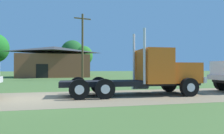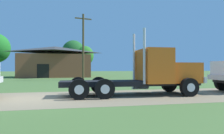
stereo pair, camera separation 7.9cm
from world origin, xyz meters
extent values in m
plane|color=#4B6B33|center=(0.00, 0.00, 0.00)|extent=(200.00, 200.00, 0.00)
cube|color=#857457|center=(0.00, 0.00, 0.00)|extent=(120.00, 5.63, 0.01)
cube|color=black|center=(5.27, 0.34, 0.69)|extent=(7.86, 1.71, 0.28)
cube|color=orange|center=(8.30, 0.28, 1.27)|extent=(1.82, 2.09, 1.15)
cube|color=silver|center=(9.24, 0.26, 0.87)|extent=(0.20, 2.25, 0.32)
cube|color=orange|center=(6.64, 0.31, 1.66)|extent=(1.57, 2.37, 1.94)
cube|color=#2D3D4C|center=(7.43, 0.30, 2.05)|extent=(0.08, 1.95, 0.85)
cylinder|color=silver|center=(5.78, 1.26, 2.17)|extent=(0.14, 0.14, 2.96)
cylinder|color=silver|center=(5.74, -0.60, 2.17)|extent=(0.14, 0.14, 2.96)
cylinder|color=silver|center=(6.20, 1.35, 0.48)|extent=(1.01, 0.54, 0.52)
cylinder|color=black|center=(8.23, 1.45, 0.50)|extent=(1.01, 0.32, 1.00)
cylinder|color=silver|center=(8.23, 1.61, 0.50)|extent=(0.45, 0.05, 0.45)
cylinder|color=black|center=(8.19, -0.89, 0.50)|extent=(1.01, 0.32, 1.00)
cylinder|color=silver|center=(8.18, -1.05, 0.50)|extent=(0.45, 0.05, 0.45)
cylinder|color=black|center=(2.38, 1.57, 0.50)|extent=(1.01, 0.32, 1.00)
cylinder|color=silver|center=(2.38, 1.73, 0.50)|extent=(0.45, 0.05, 0.45)
cylinder|color=black|center=(2.33, -0.78, 0.50)|extent=(1.01, 0.32, 1.00)
cylinder|color=silver|center=(2.33, -0.94, 0.50)|extent=(0.45, 0.05, 0.45)
cylinder|color=black|center=(3.63, 1.54, 0.50)|extent=(1.01, 0.32, 1.00)
cylinder|color=silver|center=(3.63, 1.70, 0.50)|extent=(0.45, 0.05, 0.45)
cylinder|color=black|center=(3.58, -0.80, 0.50)|extent=(1.01, 0.32, 1.00)
cylinder|color=silver|center=(3.58, -0.96, 0.50)|extent=(0.45, 0.05, 0.45)
cube|color=silver|center=(11.03, 0.23, 0.94)|extent=(0.19, 2.15, 0.32)
cylinder|color=black|center=(12.17, 1.34, 0.57)|extent=(1.15, 0.31, 1.15)
cylinder|color=silver|center=(12.17, 1.50, 0.57)|extent=(0.52, 0.05, 0.52)
cube|color=brown|center=(-0.63, 26.39, 1.93)|extent=(11.95, 8.23, 3.87)
pyramid|color=#383838|center=(-0.63, 26.39, 4.91)|extent=(12.55, 8.64, 1.04)
cube|color=black|center=(-2.21, 22.43, 1.10)|extent=(1.80, 0.14, 2.20)
cylinder|color=#4F4125|center=(3.60, 15.59, 4.28)|extent=(0.26, 0.26, 8.57)
cube|color=#4F4125|center=(3.60, 15.59, 7.97)|extent=(2.18, 0.60, 0.14)
cylinder|color=#513823|center=(2.70, 36.93, 1.45)|extent=(0.44, 0.44, 2.89)
ellipsoid|color=#205B23|center=(2.70, 36.93, 5.06)|extent=(5.43, 5.43, 5.98)
cylinder|color=#513823|center=(5.26, 35.54, 1.41)|extent=(0.44, 0.44, 2.81)
ellipsoid|color=#2E7525|center=(5.26, 35.54, 4.43)|extent=(4.04, 4.04, 4.45)
camera|label=1|loc=(1.82, -10.57, 1.52)|focal=32.22mm
camera|label=2|loc=(1.90, -10.59, 1.52)|focal=32.22mm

